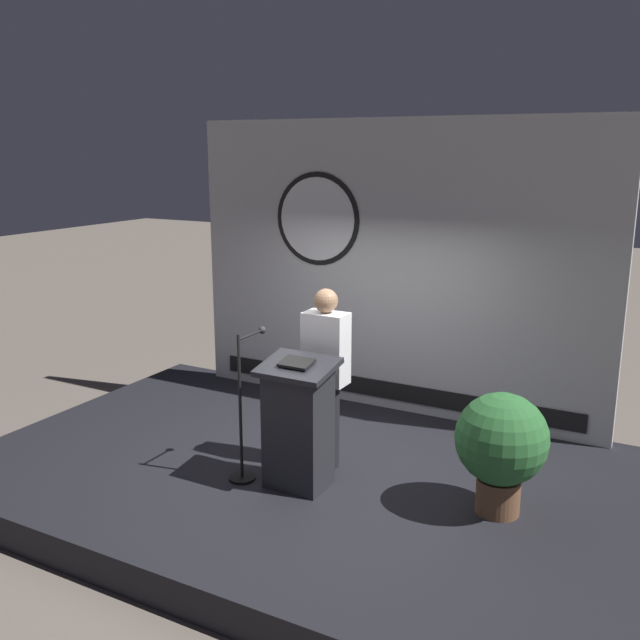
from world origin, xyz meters
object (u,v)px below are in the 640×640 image
at_px(speaker_person, 326,377).
at_px(microphone_stand, 244,428).
at_px(potted_plant, 501,444).
at_px(podium, 298,424).

xyz_separation_m(speaker_person, microphone_stand, (-0.52, -0.58, -0.40)).
bearing_deg(speaker_person, microphone_stand, -132.20).
bearing_deg(potted_plant, podium, -167.85).
bearing_deg(potted_plant, microphone_stand, -168.18).
distance_m(podium, potted_plant, 1.72).
xyz_separation_m(speaker_person, potted_plant, (1.67, -0.12, -0.26)).
distance_m(microphone_stand, potted_plant, 2.24).
xyz_separation_m(podium, speaker_person, (0.02, 0.48, 0.29)).
distance_m(speaker_person, microphone_stand, 0.87).
distance_m(podium, speaker_person, 0.56).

